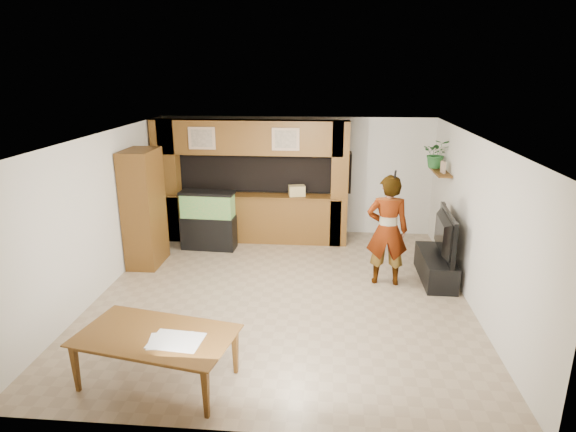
# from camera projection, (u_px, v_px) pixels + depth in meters

# --- Properties ---
(floor) EXTENTS (6.50, 6.50, 0.00)m
(floor) POSITION_uv_depth(u_px,v_px,m) (283.00, 293.00, 8.06)
(floor) COLOR gray
(floor) RESTS_ON ground
(ceiling) EXTENTS (6.50, 6.50, 0.00)m
(ceiling) POSITION_uv_depth(u_px,v_px,m) (282.00, 137.00, 7.29)
(ceiling) COLOR white
(ceiling) RESTS_ON wall_back
(wall_back) EXTENTS (6.00, 0.00, 6.00)m
(wall_back) POSITION_uv_depth(u_px,v_px,m) (296.00, 176.00, 10.77)
(wall_back) COLOR silver
(wall_back) RESTS_ON floor
(wall_left) EXTENTS (0.00, 6.50, 6.50)m
(wall_left) POSITION_uv_depth(u_px,v_px,m) (101.00, 214.00, 7.92)
(wall_left) COLOR silver
(wall_left) RESTS_ON floor
(wall_right) EXTENTS (0.00, 6.50, 6.50)m
(wall_right) POSITION_uv_depth(u_px,v_px,m) (475.00, 224.00, 7.43)
(wall_right) COLOR silver
(wall_right) RESTS_ON floor
(partition) EXTENTS (4.20, 0.99, 2.60)m
(partition) POSITION_uv_depth(u_px,v_px,m) (250.00, 180.00, 10.26)
(partition) COLOR brown
(partition) RESTS_ON floor
(wall_clock) EXTENTS (0.05, 0.25, 0.25)m
(wall_clock) POSITION_uv_depth(u_px,v_px,m) (125.00, 166.00, 8.69)
(wall_clock) COLOR black
(wall_clock) RESTS_ON wall_left
(wall_shelf) EXTENTS (0.25, 0.90, 0.04)m
(wall_shelf) POSITION_uv_depth(u_px,v_px,m) (440.00, 172.00, 9.18)
(wall_shelf) COLOR brown
(wall_shelf) RESTS_ON wall_right
(pantry_cabinet) EXTENTS (0.55, 0.90, 2.20)m
(pantry_cabinet) POSITION_uv_depth(u_px,v_px,m) (144.00, 208.00, 8.96)
(pantry_cabinet) COLOR brown
(pantry_cabinet) RESTS_ON floor
(trash_can) EXTENTS (0.31, 0.31, 0.57)m
(trash_can) POSITION_uv_depth(u_px,v_px,m) (140.00, 254.00, 8.96)
(trash_can) COLOR #B2B2B7
(trash_can) RESTS_ON floor
(aquarium) EXTENTS (1.10, 0.41, 1.22)m
(aquarium) POSITION_uv_depth(u_px,v_px,m) (208.00, 221.00, 9.88)
(aquarium) COLOR black
(aquarium) RESTS_ON floor
(tv_stand) EXTENTS (0.51, 1.39, 0.46)m
(tv_stand) POSITION_uv_depth(u_px,v_px,m) (435.00, 267.00, 8.51)
(tv_stand) COLOR black
(tv_stand) RESTS_ON floor
(television) EXTENTS (0.25, 1.38, 0.79)m
(television) POSITION_uv_depth(u_px,v_px,m) (439.00, 234.00, 8.33)
(television) COLOR black
(television) RESTS_ON tv_stand
(photo_frame) EXTENTS (0.07, 0.17, 0.22)m
(photo_frame) POSITION_uv_depth(u_px,v_px,m) (443.00, 167.00, 8.98)
(photo_frame) COLOR tan
(photo_frame) RESTS_ON wall_shelf
(potted_plant) EXTENTS (0.59, 0.54, 0.57)m
(potted_plant) POSITION_uv_depth(u_px,v_px,m) (437.00, 154.00, 9.40)
(potted_plant) COLOR #27622C
(potted_plant) RESTS_ON wall_shelf
(person) EXTENTS (0.73, 0.50, 1.93)m
(person) POSITION_uv_depth(u_px,v_px,m) (387.00, 230.00, 8.16)
(person) COLOR tan
(person) RESTS_ON floor
(microphone) EXTENTS (0.03, 0.09, 0.15)m
(microphone) POSITION_uv_depth(u_px,v_px,m) (395.00, 174.00, 7.71)
(microphone) COLOR black
(microphone) RESTS_ON person
(dining_table) EXTENTS (1.97, 1.34, 0.64)m
(dining_table) POSITION_uv_depth(u_px,v_px,m) (156.00, 360.00, 5.65)
(dining_table) COLOR brown
(dining_table) RESTS_ON floor
(newspaper_a) EXTENTS (0.54, 0.43, 0.01)m
(newspaper_a) POSITION_uv_depth(u_px,v_px,m) (170.00, 340.00, 5.45)
(newspaper_a) COLOR silver
(newspaper_a) RESTS_ON dining_table
(newspaper_b) EXTENTS (0.62, 0.48, 0.01)m
(newspaper_b) POSITION_uv_depth(u_px,v_px,m) (176.00, 341.00, 5.45)
(newspaper_b) COLOR silver
(newspaper_b) RESTS_ON dining_table
(counter_box) EXTENTS (0.37, 0.29, 0.22)m
(counter_box) POSITION_uv_depth(u_px,v_px,m) (297.00, 191.00, 10.05)
(counter_box) COLOR tan
(counter_box) RESTS_ON partition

